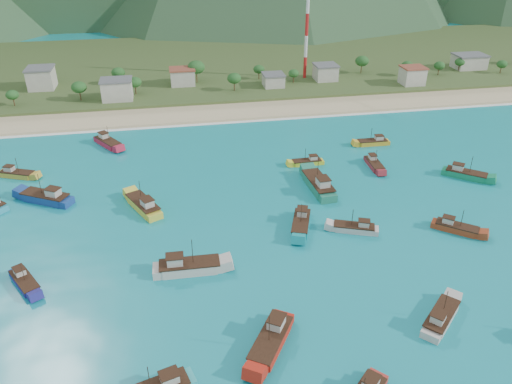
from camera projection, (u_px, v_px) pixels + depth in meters
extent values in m
plane|color=#0B6F82|center=(248.00, 252.00, 95.97)|extent=(600.00, 600.00, 0.00)
cube|color=beige|center=(208.00, 113.00, 163.96)|extent=(400.00, 18.00, 1.20)
cube|color=#385123|center=(194.00, 65.00, 216.46)|extent=(400.00, 110.00, 2.40)
cube|color=white|center=(211.00, 123.00, 155.78)|extent=(400.00, 2.50, 0.08)
cube|color=beige|center=(42.00, 79.00, 180.85)|extent=(8.79, 9.60, 7.12)
cube|color=beige|center=(117.00, 90.00, 169.84)|extent=(10.01, 7.77, 6.54)
cube|color=beige|center=(183.00, 77.00, 184.95)|extent=(8.76, 7.31, 5.66)
cube|color=beige|center=(273.00, 81.00, 183.63)|extent=(7.24, 7.30, 4.19)
cube|color=beige|center=(325.00, 73.00, 190.68)|extent=(8.09, 7.80, 5.45)
cube|color=beige|center=(412.00, 76.00, 185.51)|extent=(7.98, 7.10, 6.07)
cube|color=beige|center=(469.00, 62.00, 205.43)|extent=(12.12, 8.68, 5.20)
cylinder|color=red|center=(305.00, 67.00, 192.66)|extent=(1.20, 1.20, 7.97)
cylinder|color=white|center=(306.00, 46.00, 188.80)|extent=(1.20, 1.20, 7.97)
cylinder|color=red|center=(307.00, 25.00, 184.94)|extent=(1.20, 1.20, 7.97)
cylinder|color=white|center=(308.00, 2.00, 181.08)|extent=(1.20, 1.20, 7.97)
cube|color=gold|center=(18.00, 175.00, 123.63)|extent=(9.73, 6.13, 1.71)
cube|color=beige|center=(9.00, 169.00, 123.23)|extent=(2.63, 2.40, 1.39)
cylinder|color=#382114|center=(17.00, 165.00, 122.19)|extent=(0.12, 0.12, 3.84)
cube|color=beige|center=(371.00, 382.00, 66.66)|extent=(2.80, 2.79, 1.42)
cube|color=yellow|center=(307.00, 163.00, 129.84)|extent=(8.44, 2.68, 1.52)
cube|color=beige|center=(313.00, 158.00, 129.48)|extent=(1.94, 1.58, 1.24)
cylinder|color=#382114|center=(305.00, 155.00, 128.56)|extent=(0.12, 0.12, 3.43)
cube|color=#B3203A|center=(108.00, 144.00, 140.40)|extent=(8.63, 10.94, 1.99)
cube|color=beige|center=(104.00, 136.00, 140.96)|extent=(3.03, 3.17, 1.61)
cylinder|color=#382114|center=(108.00, 134.00, 138.44)|extent=(0.12, 0.12, 4.47)
cube|color=#138255|center=(466.00, 175.00, 123.19)|extent=(10.30, 9.20, 1.95)
cube|color=beige|center=(458.00, 167.00, 123.25)|extent=(3.12, 3.06, 1.58)
cylinder|color=#382114|center=(471.00, 164.00, 121.40)|extent=(0.12, 0.12, 4.38)
cube|color=#94381B|center=(457.00, 229.00, 102.21)|extent=(9.08, 8.10, 1.71)
cube|color=beige|center=(448.00, 220.00, 102.27)|extent=(2.75, 2.69, 1.39)
cylinder|color=#382114|center=(462.00, 218.00, 100.64)|extent=(0.12, 0.12, 3.86)
cube|color=teal|center=(301.00, 225.00, 103.38)|extent=(6.67, 11.27, 1.97)
cube|color=beige|center=(302.00, 212.00, 104.43)|extent=(2.70, 2.99, 1.60)
cylinder|color=#382114|center=(301.00, 213.00, 101.30)|extent=(0.12, 0.12, 4.43)
cube|color=gold|center=(372.00, 143.00, 141.05)|extent=(9.24, 2.88, 1.67)
cube|color=beige|center=(379.00, 138.00, 140.59)|extent=(2.12, 1.72, 1.36)
cylinder|color=#382114|center=(371.00, 134.00, 139.66)|extent=(0.12, 0.12, 3.76)
cube|color=#1F745A|center=(318.00, 185.00, 118.05)|extent=(4.97, 14.03, 2.51)
cube|color=beige|center=(323.00, 182.00, 114.56)|extent=(2.73, 3.29, 2.04)
cylinder|color=#382114|center=(318.00, 169.00, 116.74)|extent=(0.12, 0.12, 5.64)
cube|color=navy|center=(25.00, 283.00, 87.21)|extent=(6.93, 9.08, 1.64)
cube|color=beige|center=(20.00, 272.00, 87.70)|extent=(2.47, 2.60, 1.33)
cylinder|color=#382114|center=(23.00, 273.00, 85.59)|extent=(0.12, 0.12, 3.68)
cube|color=beige|center=(170.00, 378.00, 67.09)|extent=(2.77, 2.46, 1.52)
cylinder|color=#382114|center=(149.00, 378.00, 65.39)|extent=(0.12, 0.12, 4.20)
cube|color=red|center=(271.00, 343.00, 74.67)|extent=(9.31, 11.86, 2.15)
cube|color=beige|center=(276.00, 322.00, 75.69)|extent=(3.27, 3.43, 1.75)
cylinder|color=#382114|center=(269.00, 329.00, 72.44)|extent=(0.12, 0.12, 4.84)
cube|color=gold|center=(143.00, 206.00, 109.95)|extent=(8.40, 12.22, 2.16)
cube|color=beige|center=(147.00, 203.00, 107.29)|extent=(3.15, 3.39, 1.76)
cylinder|color=#382114|center=(140.00, 191.00, 108.72)|extent=(0.12, 0.12, 4.86)
cube|color=#BDB5AB|center=(441.00, 318.00, 79.44)|extent=(9.66, 9.31, 1.88)
cube|color=beige|center=(438.00, 318.00, 77.13)|extent=(3.02, 2.99, 1.53)
cylinder|color=#382114|center=(446.00, 301.00, 78.38)|extent=(0.12, 0.12, 4.24)
cube|color=beige|center=(190.00, 268.00, 90.46)|extent=(12.38, 3.90, 2.24)
cube|color=beige|center=(175.00, 261.00, 89.13)|extent=(2.85, 2.31, 1.82)
cylinder|color=#382114|center=(192.00, 251.00, 88.80)|extent=(0.12, 0.12, 5.04)
cube|color=navy|center=(46.00, 199.00, 112.77)|extent=(12.56, 9.20, 2.25)
cube|color=beige|center=(53.00, 193.00, 111.08)|extent=(3.55, 3.34, 1.82)
cylinder|color=#382114|center=(40.00, 184.00, 111.20)|extent=(0.12, 0.12, 5.05)
cube|color=beige|center=(354.00, 229.00, 102.27)|extent=(9.63, 5.90, 1.68)
cube|color=beige|center=(364.00, 224.00, 101.22)|extent=(2.58, 2.34, 1.37)
cylinder|color=#382114|center=(352.00, 218.00, 101.03)|extent=(0.12, 0.12, 3.79)
cube|color=maroon|center=(374.00, 165.00, 128.48)|extent=(3.09, 9.19, 1.65)
cube|color=beige|center=(373.00, 157.00, 129.36)|extent=(1.75, 2.14, 1.34)
cylinder|color=#382114|center=(376.00, 157.00, 126.73)|extent=(0.12, 0.12, 3.72)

